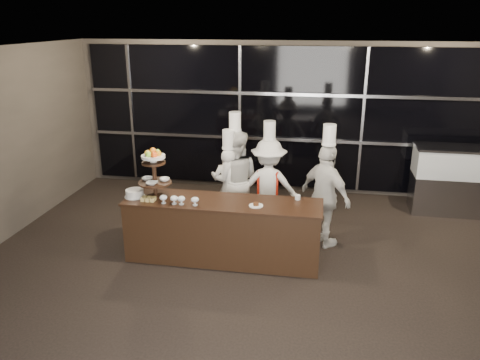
% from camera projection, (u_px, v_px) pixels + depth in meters
% --- Properties ---
extents(room, '(10.00, 10.00, 10.00)m').
position_uv_depth(room, '(273.00, 220.00, 4.63)').
color(room, black).
rests_on(room, ground).
extents(window_wall, '(8.60, 0.10, 2.80)m').
position_uv_depth(window_wall, '(300.00, 119.00, 9.22)').
color(window_wall, black).
rests_on(window_wall, ground).
extents(buffet_counter, '(2.84, 0.74, 0.92)m').
position_uv_depth(buffet_counter, '(223.00, 230.00, 6.82)').
color(buffet_counter, black).
rests_on(buffet_counter, ground).
extents(display_stand, '(0.48, 0.48, 0.74)m').
position_uv_depth(display_stand, '(154.00, 170.00, 6.70)').
color(display_stand, black).
rests_on(display_stand, buffet_counter).
extents(compotes, '(0.57, 0.11, 0.12)m').
position_uv_depth(compotes, '(178.00, 199.00, 6.54)').
color(compotes, silver).
rests_on(compotes, buffet_counter).
extents(layer_cake, '(0.30, 0.30, 0.11)m').
position_uv_depth(layer_cake, '(135.00, 193.00, 6.82)').
color(layer_cake, white).
rests_on(layer_cake, buffet_counter).
extents(pastry_squares, '(0.20, 0.13, 0.05)m').
position_uv_depth(pastry_squares, '(149.00, 199.00, 6.68)').
color(pastry_squares, '#D7BD69').
rests_on(pastry_squares, buffet_counter).
extents(small_plate, '(0.20, 0.20, 0.05)m').
position_uv_depth(small_plate, '(256.00, 205.00, 6.49)').
color(small_plate, white).
rests_on(small_plate, buffet_counter).
extents(chef_cup, '(0.08, 0.08, 0.07)m').
position_uv_depth(chef_cup, '(298.00, 197.00, 6.72)').
color(chef_cup, white).
rests_on(chef_cup, buffet_counter).
extents(display_case, '(1.46, 0.64, 1.24)m').
position_uv_depth(display_case, '(455.00, 177.00, 8.43)').
color(display_case, '#A5A5AA').
rests_on(display_case, ground).
extents(chef_a, '(0.57, 0.43, 1.73)m').
position_uv_depth(chef_a, '(229.00, 188.00, 7.69)').
color(chef_a, silver).
rests_on(chef_a, ground).
extents(chef_b, '(0.87, 0.70, 1.99)m').
position_uv_depth(chef_b, '(235.00, 179.00, 7.77)').
color(chef_b, silver).
rests_on(chef_b, ground).
extents(chef_c, '(1.04, 0.62, 1.87)m').
position_uv_depth(chef_c, '(268.00, 185.00, 7.67)').
color(chef_c, white).
rests_on(chef_c, ground).
extents(chef_d, '(0.97, 0.95, 1.94)m').
position_uv_depth(chef_d, '(326.00, 195.00, 7.13)').
color(chef_d, silver).
rests_on(chef_d, ground).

